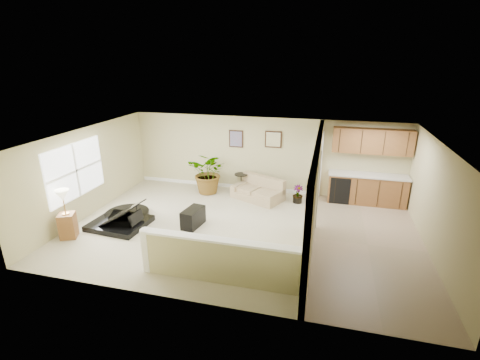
% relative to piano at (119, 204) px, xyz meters
% --- Properties ---
extents(floor, '(9.00, 9.00, 0.00)m').
position_rel_piano_xyz_m(floor, '(3.30, 0.45, -0.57)').
color(floor, '#B4AE8C').
rests_on(floor, ground).
extents(back_wall, '(9.00, 0.04, 2.50)m').
position_rel_piano_xyz_m(back_wall, '(3.30, 3.45, 0.68)').
color(back_wall, '#BFB782').
rests_on(back_wall, floor).
extents(front_wall, '(9.00, 0.04, 2.50)m').
position_rel_piano_xyz_m(front_wall, '(3.30, -2.55, 0.68)').
color(front_wall, '#BFB782').
rests_on(front_wall, floor).
extents(left_wall, '(0.04, 6.00, 2.50)m').
position_rel_piano_xyz_m(left_wall, '(-1.20, 0.45, 0.68)').
color(left_wall, '#BFB782').
rests_on(left_wall, floor).
extents(right_wall, '(0.04, 6.00, 2.50)m').
position_rel_piano_xyz_m(right_wall, '(7.80, 0.45, 0.68)').
color(right_wall, '#BFB782').
rests_on(right_wall, floor).
extents(ceiling, '(9.00, 6.00, 0.04)m').
position_rel_piano_xyz_m(ceiling, '(3.30, 0.45, 1.93)').
color(ceiling, white).
rests_on(ceiling, back_wall).
extents(kitchen_vinyl, '(2.70, 6.00, 0.01)m').
position_rel_piano_xyz_m(kitchen_vinyl, '(6.45, 0.45, -0.56)').
color(kitchen_vinyl, gray).
rests_on(kitchen_vinyl, floor).
extents(interior_partition, '(0.18, 5.99, 2.50)m').
position_rel_piano_xyz_m(interior_partition, '(5.10, 0.71, 0.65)').
color(interior_partition, '#BFB782').
rests_on(interior_partition, floor).
extents(pony_half_wall, '(3.42, 0.22, 1.00)m').
position_rel_piano_xyz_m(pony_half_wall, '(3.38, -1.85, -0.05)').
color(pony_half_wall, '#BFB782').
rests_on(pony_half_wall, floor).
extents(left_window, '(0.05, 2.15, 1.45)m').
position_rel_piano_xyz_m(left_window, '(-1.18, -0.05, 0.88)').
color(left_window, white).
rests_on(left_window, left_wall).
extents(wall_art_left, '(0.48, 0.04, 0.58)m').
position_rel_piano_xyz_m(wall_art_left, '(2.35, 3.42, 1.18)').
color(wall_art_left, '#321E12').
rests_on(wall_art_left, back_wall).
extents(wall_mirror, '(0.55, 0.04, 0.55)m').
position_rel_piano_xyz_m(wall_mirror, '(3.60, 3.42, 1.23)').
color(wall_mirror, '#321E12').
rests_on(wall_mirror, back_wall).
extents(kitchen_cabinets, '(2.36, 0.65, 2.33)m').
position_rel_piano_xyz_m(kitchen_cabinets, '(6.49, 3.18, 0.30)').
color(kitchen_cabinets, '#975C31').
rests_on(kitchen_cabinets, floor).
extents(piano, '(1.75, 1.82, 1.36)m').
position_rel_piano_xyz_m(piano, '(0.00, 0.00, 0.00)').
color(piano, black).
rests_on(piano, floor).
extents(piano_bench, '(0.49, 0.79, 0.49)m').
position_rel_piano_xyz_m(piano_bench, '(1.97, 0.35, -0.32)').
color(piano_bench, black).
rests_on(piano_bench, floor).
extents(loveseat, '(1.93, 1.50, 0.90)m').
position_rel_piano_xyz_m(loveseat, '(3.26, 2.70, -0.23)').
color(loveseat, tan).
rests_on(loveseat, floor).
extents(accent_table, '(0.44, 0.44, 0.64)m').
position_rel_piano_xyz_m(accent_table, '(2.61, 3.10, -0.16)').
color(accent_table, black).
rests_on(accent_table, floor).
extents(palm_plant, '(1.39, 1.24, 1.43)m').
position_rel_piano_xyz_m(palm_plant, '(1.60, 2.78, 0.13)').
color(palm_plant, black).
rests_on(palm_plant, floor).
extents(small_plant, '(0.39, 0.39, 0.56)m').
position_rel_piano_xyz_m(small_plant, '(4.54, 2.67, -0.33)').
color(small_plant, black).
rests_on(small_plant, floor).
extents(lamp_stand, '(0.50, 0.50, 1.28)m').
position_rel_piano_xyz_m(lamp_stand, '(-0.85, -1.01, -0.02)').
color(lamp_stand, '#975C31').
rests_on(lamp_stand, floor).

